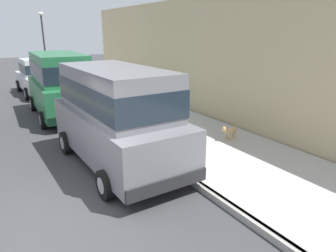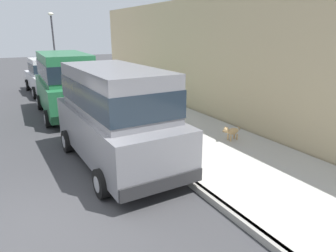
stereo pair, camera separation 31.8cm
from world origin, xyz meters
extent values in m
plane|color=#38383A|center=(0.00, 0.00, 0.00)|extent=(80.00, 80.00, 0.00)
cube|color=gray|center=(3.20, 0.00, 0.07)|extent=(0.16, 64.00, 0.14)
cube|color=#B7B5AD|center=(5.00, 0.00, 0.07)|extent=(3.60, 64.00, 0.14)
cube|color=slate|center=(2.20, 1.90, 0.87)|extent=(2.03, 4.85, 1.10)
cube|color=slate|center=(2.20, 1.90, 1.97)|extent=(1.78, 3.84, 1.10)
cube|color=#19232D|center=(2.20, 1.90, 1.89)|extent=(1.81, 3.89, 0.61)
cube|color=#252527|center=(2.13, 4.25, 0.46)|extent=(1.87, 0.25, 0.28)
cube|color=#252527|center=(2.26, -0.45, 0.46)|extent=(1.87, 0.25, 0.28)
cylinder|color=black|center=(1.21, 3.36, 0.32)|extent=(0.24, 0.65, 0.64)
cylinder|color=#9E9EA3|center=(1.21, 3.36, 0.32)|extent=(0.25, 0.36, 0.35)
cylinder|color=black|center=(3.11, 3.41, 0.32)|extent=(0.24, 0.65, 0.64)
cylinder|color=#9E9EA3|center=(3.11, 3.41, 0.32)|extent=(0.25, 0.36, 0.35)
cylinder|color=black|center=(1.29, 0.38, 0.32)|extent=(0.24, 0.65, 0.64)
cylinder|color=#9E9EA3|center=(1.29, 0.38, 0.32)|extent=(0.25, 0.36, 0.35)
cylinder|color=black|center=(3.19, 0.43, 0.32)|extent=(0.24, 0.65, 0.64)
cylinder|color=#9E9EA3|center=(3.19, 0.43, 0.32)|extent=(0.25, 0.36, 0.35)
cube|color=#EAEACC|center=(1.55, 4.26, 1.04)|extent=(0.28, 0.09, 0.14)
cube|color=#EAEACC|center=(2.72, 4.29, 1.04)|extent=(0.28, 0.09, 0.14)
cube|color=#23663D|center=(2.10, 7.58, 0.87)|extent=(2.08, 4.87, 1.10)
cube|color=#23663D|center=(2.10, 7.58, 1.97)|extent=(1.81, 3.86, 1.10)
cube|color=#19232D|center=(2.10, 7.58, 1.89)|extent=(1.85, 3.90, 0.61)
cube|color=black|center=(2.18, 9.93, 0.46)|extent=(1.87, 0.27, 0.28)
cube|color=black|center=(2.01, 5.23, 0.46)|extent=(1.87, 0.27, 0.28)
cylinder|color=black|center=(1.20, 9.10, 0.32)|extent=(0.24, 0.65, 0.64)
cylinder|color=#9E9EA3|center=(1.20, 9.10, 0.32)|extent=(0.25, 0.36, 0.35)
cylinder|color=black|center=(3.10, 9.03, 0.32)|extent=(0.24, 0.65, 0.64)
cylinder|color=#9E9EA3|center=(3.10, 9.03, 0.32)|extent=(0.25, 0.36, 0.35)
cylinder|color=black|center=(1.09, 6.13, 0.32)|extent=(0.24, 0.65, 0.64)
cylinder|color=#9E9EA3|center=(1.09, 6.13, 0.32)|extent=(0.25, 0.36, 0.35)
cylinder|color=black|center=(2.99, 6.06, 0.32)|extent=(0.24, 0.65, 0.64)
cylinder|color=#9E9EA3|center=(2.99, 6.06, 0.32)|extent=(0.25, 0.36, 0.35)
cube|color=#EAEACC|center=(1.60, 9.98, 1.04)|extent=(0.28, 0.09, 0.14)
cube|color=#EAEACC|center=(2.77, 9.93, 1.04)|extent=(0.28, 0.09, 0.14)
cube|color=#BCBCC1|center=(2.15, 12.96, 0.70)|extent=(1.92, 4.55, 0.76)
cube|color=#BCBCC1|center=(2.15, 12.86, 1.50)|extent=(1.64, 2.14, 0.84)
cube|color=#19232D|center=(2.15, 12.86, 1.44)|extent=(1.68, 2.18, 0.46)
cube|color=#424243|center=(2.09, 15.15, 0.46)|extent=(1.77, 0.25, 0.28)
cube|color=#424243|center=(2.21, 10.76, 0.46)|extent=(1.77, 0.25, 0.28)
cylinder|color=black|center=(1.22, 14.33, 0.32)|extent=(0.24, 0.65, 0.64)
cylinder|color=#9E9EA3|center=(1.22, 14.33, 0.32)|extent=(0.25, 0.36, 0.35)
cylinder|color=black|center=(3.02, 14.37, 0.32)|extent=(0.24, 0.65, 0.64)
cylinder|color=#9E9EA3|center=(3.02, 14.37, 0.32)|extent=(0.25, 0.36, 0.35)
cylinder|color=black|center=(1.29, 11.54, 0.32)|extent=(0.24, 0.65, 0.64)
cylinder|color=#9E9EA3|center=(1.29, 11.54, 0.32)|extent=(0.25, 0.36, 0.35)
cylinder|color=black|center=(3.09, 11.58, 0.32)|extent=(0.24, 0.65, 0.64)
cylinder|color=#9E9EA3|center=(3.09, 11.58, 0.32)|extent=(0.25, 0.36, 0.35)
cube|color=#EAEACC|center=(1.54, 15.17, 0.81)|extent=(0.28, 0.09, 0.14)
cube|color=#EAEACC|center=(2.65, 15.20, 0.81)|extent=(0.28, 0.09, 0.14)
ellipsoid|color=tan|center=(5.78, 1.52, 0.42)|extent=(0.46, 0.24, 0.20)
cylinder|color=tan|center=(5.65, 1.45, 0.23)|extent=(0.05, 0.05, 0.18)
cylinder|color=tan|center=(5.64, 1.57, 0.23)|extent=(0.05, 0.05, 0.18)
cylinder|color=tan|center=(5.92, 1.47, 0.23)|extent=(0.05, 0.05, 0.18)
cylinder|color=tan|center=(5.91, 1.59, 0.23)|extent=(0.05, 0.05, 0.18)
sphere|color=tan|center=(5.49, 1.49, 0.51)|extent=(0.17, 0.17, 0.17)
ellipsoid|color=brown|center=(5.40, 1.49, 0.49)|extent=(0.12, 0.08, 0.06)
cone|color=tan|center=(5.51, 1.44, 0.59)|extent=(0.06, 0.06, 0.07)
cone|color=tan|center=(5.50, 1.54, 0.59)|extent=(0.06, 0.06, 0.07)
cylinder|color=tan|center=(6.04, 1.54, 0.48)|extent=(0.12, 0.05, 0.13)
cylinder|color=#2D2D33|center=(3.55, 18.18, 2.24)|extent=(0.12, 0.12, 4.20)
ellipsoid|color=silver|center=(3.55, 18.18, 4.46)|extent=(0.36, 0.36, 0.20)
cube|color=tan|center=(7.10, 5.50, 2.31)|extent=(0.50, 20.00, 4.62)
camera|label=1|loc=(-0.58, -5.19, 3.37)|focal=32.93mm
camera|label=2|loc=(-0.31, -5.35, 3.37)|focal=32.93mm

